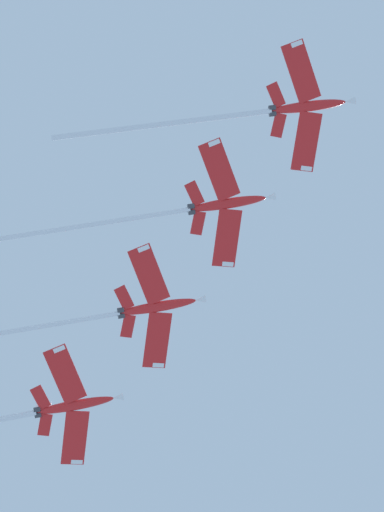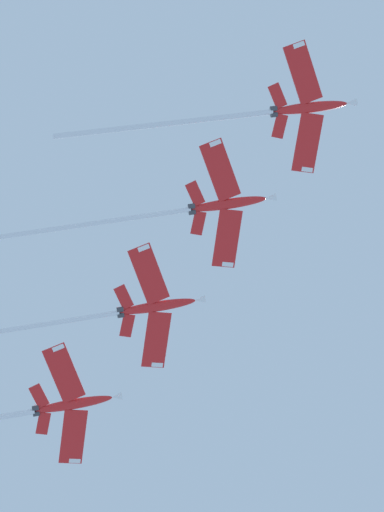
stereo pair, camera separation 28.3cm
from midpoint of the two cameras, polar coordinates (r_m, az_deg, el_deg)
name	(u,v)px [view 2 (the right image)]	position (r m, az deg, el deg)	size (l,w,h in m)	color
jet_lead	(266,112)	(124.47, 5.18, 10.03)	(19.71, 44.89, 10.40)	red
jet_second	(195,209)	(122.51, 0.17, 3.36)	(19.66, 41.68, 10.02)	red
jet_third	(127,311)	(124.18, -4.68, -3.89)	(19.70, 40.03, 9.92)	red
jet_fourth	(27,412)	(128.43, -11.58, -10.72)	(19.70, 42.65, 10.11)	red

